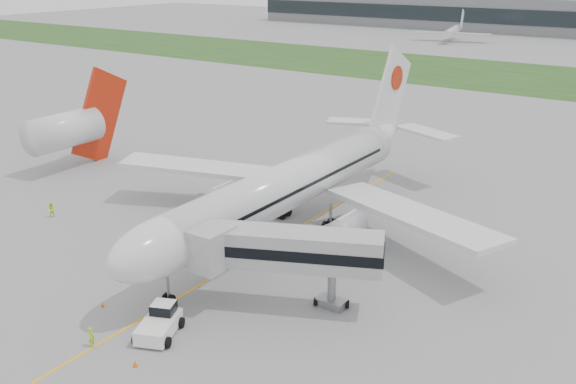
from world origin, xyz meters
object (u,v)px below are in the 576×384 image
Objects in this scene: pushback_tug at (160,322)px; jet_bridge at (283,250)px; airliner at (296,181)px; neighbor_aircraft at (69,129)px; ground_crew_near at (91,337)px.

pushback_tug is 0.34× the size of jet_bridge.
jet_bridge is at bearing -59.88° from airliner.
airliner is 3.61× the size of jet_bridge.
jet_bridge is at bearing -20.00° from neighbor_aircraft.
neighbor_aircraft is (-47.65, 15.44, 0.39)m from jet_bridge.
jet_bridge is 16.57m from ground_crew_near.
ground_crew_near is 48.67m from neighbor_aircraft.
airliner reaches higher than ground_crew_near.
jet_bridge is 50.09m from neighbor_aircraft.
airliner is 3.04× the size of neighbor_aircraft.
airliner reaches higher than neighbor_aircraft.
neighbor_aircraft is at bearing -38.66° from ground_crew_near.
neighbor_aircraft is (-38.94, 28.78, 4.90)m from ground_crew_near.
ground_crew_near is at bearing -147.65° from jet_bridge.
pushback_tug is 2.95× the size of ground_crew_near.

